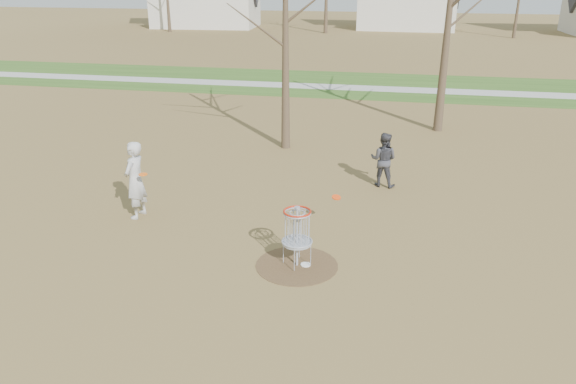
% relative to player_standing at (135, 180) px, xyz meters
% --- Properties ---
extents(ground, '(160.00, 160.00, 0.00)m').
position_rel_player_standing_xyz_m(ground, '(4.53, -1.75, -1.01)').
color(ground, brown).
rests_on(ground, ground).
extents(green_band, '(160.00, 8.00, 0.01)m').
position_rel_player_standing_xyz_m(green_band, '(4.53, 19.25, -1.01)').
color(green_band, '#2D5119').
rests_on(green_band, ground).
extents(footpath, '(160.00, 1.50, 0.01)m').
position_rel_player_standing_xyz_m(footpath, '(4.53, 18.25, -1.00)').
color(footpath, '#9E9E99').
rests_on(footpath, green_band).
extents(dirt_circle, '(1.80, 1.80, 0.01)m').
position_rel_player_standing_xyz_m(dirt_circle, '(4.53, -1.75, -1.01)').
color(dirt_circle, '#47331E').
rests_on(dirt_circle, ground).
extents(player_standing, '(0.55, 0.78, 2.02)m').
position_rel_player_standing_xyz_m(player_standing, '(0.00, 0.00, 0.00)').
color(player_standing, '#B7B7B7').
rests_on(player_standing, ground).
extents(player_throwing, '(0.89, 0.76, 1.63)m').
position_rel_player_standing_xyz_m(player_throwing, '(6.12, 3.53, -0.20)').
color(player_throwing, '#3A3A3F').
rests_on(player_throwing, ground).
extents(disc_grounded, '(0.22, 0.22, 0.02)m').
position_rel_player_standing_xyz_m(disc_grounded, '(4.72, -1.72, -0.99)').
color(disc_grounded, white).
rests_on(disc_grounded, dirt_circle).
extents(discs_in_play, '(4.99, 0.69, 0.47)m').
position_rel_player_standing_xyz_m(discs_in_play, '(2.86, -0.00, 0.05)').
color(discs_in_play, '#F7410D').
rests_on(discs_in_play, ground).
extents(disc_golf_basket, '(0.64, 0.64, 1.35)m').
position_rel_player_standing_xyz_m(disc_golf_basket, '(4.53, -1.75, -0.10)').
color(disc_golf_basket, '#9EA3AD').
rests_on(disc_golf_basket, ground).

